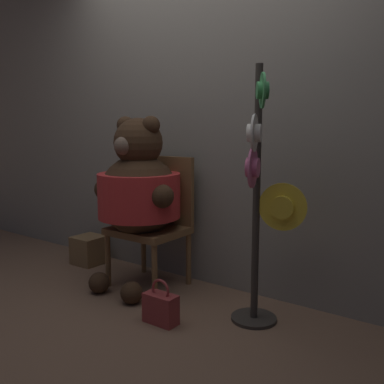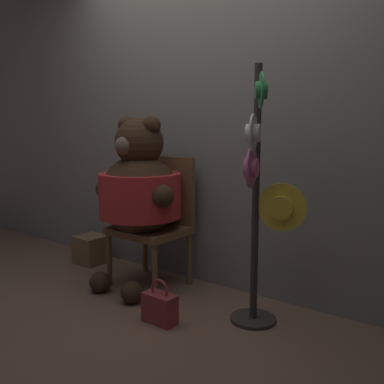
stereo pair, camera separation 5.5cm
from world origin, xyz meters
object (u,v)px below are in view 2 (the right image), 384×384
(teddy_bear, at_px, (139,190))
(chair, at_px, (156,217))
(hat_display_rack, at_px, (260,198))
(handbag_on_ground, at_px, (160,307))

(teddy_bear, bearing_deg, chair, 82.93)
(teddy_bear, xyz_separation_m, hat_display_rack, (0.99, -0.02, 0.04))
(hat_display_rack, relative_size, handbag_on_ground, 5.53)
(chair, bearing_deg, hat_display_rack, -10.57)
(chair, bearing_deg, teddy_bear, -97.07)
(teddy_bear, bearing_deg, hat_display_rack, -1.36)
(chair, height_order, hat_display_rack, hat_display_rack)
(handbag_on_ground, bearing_deg, hat_display_rack, 34.88)
(handbag_on_ground, bearing_deg, chair, 133.22)
(chair, bearing_deg, handbag_on_ground, -46.78)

